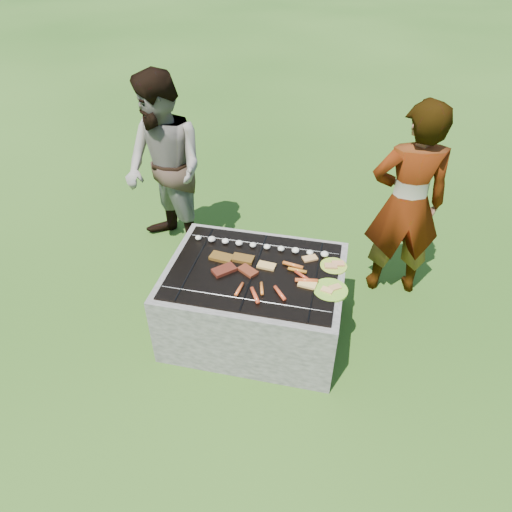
{
  "coord_description": "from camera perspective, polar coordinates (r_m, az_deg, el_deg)",
  "views": [
    {
      "loc": [
        0.57,
        -2.51,
        2.72
      ],
      "look_at": [
        0.0,
        0.05,
        0.7
      ],
      "focal_mm": 32.0,
      "sensor_mm": 36.0,
      "label": 1
    }
  ],
  "objects": [
    {
      "name": "fire_pit",
      "position": [
        3.54,
        -0.18,
        -5.84
      ],
      "size": [
        1.3,
        1.0,
        0.62
      ],
      "color": "#A9A096",
      "rests_on": "ground"
    },
    {
      "name": "bread_on_grate",
      "position": [
        3.32,
        4.39,
        -1.79
      ],
      "size": [
        0.46,
        0.4,
        0.02
      ],
      "color": "tan",
      "rests_on": "fire_pit"
    },
    {
      "name": "lawn",
      "position": [
        3.74,
        -0.17,
        -8.98
      ],
      "size": [
        60.0,
        60.0,
        0.0
      ],
      "primitive_type": "plane",
      "color": "#214611",
      "rests_on": "ground"
    },
    {
      "name": "plate_far",
      "position": [
        3.41,
        9.69,
        -1.22
      ],
      "size": [
        0.23,
        0.23,
        0.03
      ],
      "color": "yellow",
      "rests_on": "fire_pit"
    },
    {
      "name": "sausages",
      "position": [
        3.21,
        3.26,
        -3.2
      ],
      "size": [
        0.54,
        0.48,
        0.03
      ],
      "color": "orange",
      "rests_on": "fire_pit"
    },
    {
      "name": "plate_near",
      "position": [
        3.2,
        9.27,
        -4.2
      ],
      "size": [
        0.29,
        0.29,
        0.03
      ],
      "color": "#A7D132",
      "rests_on": "fire_pit"
    },
    {
      "name": "cook",
      "position": [
        3.82,
        18.31,
        6.13
      ],
      "size": [
        0.67,
        0.5,
        1.69
      ],
      "primitive_type": "imported",
      "rotation": [
        0.0,
        0.0,
        3.31
      ],
      "color": "#A7988B",
      "rests_on": "ground"
    },
    {
      "name": "bystander",
      "position": [
        4.22,
        -11.31,
        10.53
      ],
      "size": [
        1.05,
        1.0,
        1.7
      ],
      "primitive_type": "imported",
      "rotation": [
        0.0,
        0.0,
        -0.62
      ],
      "color": "gray",
      "rests_on": "ground"
    },
    {
      "name": "pork_slabs",
      "position": [
        3.37,
        -3.0,
        -0.93
      ],
      "size": [
        0.4,
        0.3,
        0.03
      ],
      "color": "#9C641C",
      "rests_on": "fire_pit"
    },
    {
      "name": "mushrooms",
      "position": [
        3.53,
        0.6,
        1.29
      ],
      "size": [
        1.05,
        0.06,
        0.04
      ],
      "color": "beige",
      "rests_on": "fire_pit"
    }
  ]
}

